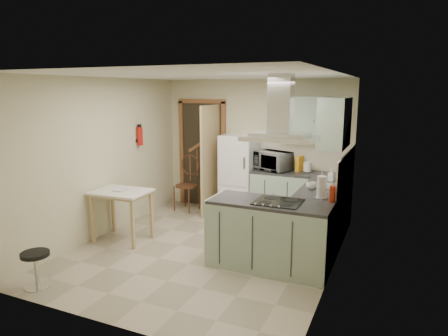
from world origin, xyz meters
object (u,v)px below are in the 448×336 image
at_px(extractor_hood, 280,138).
at_px(stool, 36,270).
at_px(microwave, 273,161).
at_px(bentwood_chair, 187,186).
at_px(drop_leaf_table, 122,216).
at_px(peninsula, 270,235).
at_px(fridge, 239,175).

height_order(extractor_hood, stool, extractor_hood).
bearing_deg(microwave, extractor_hood, -48.30).
bearing_deg(stool, bentwood_chair, 88.11).
distance_m(extractor_hood, bentwood_chair, 3.20).
distance_m(drop_leaf_table, microwave, 2.75).
distance_m(extractor_hood, microwave, 2.19).
distance_m(peninsula, drop_leaf_table, 2.38).
bearing_deg(peninsula, bentwood_chair, 141.21).
xyz_separation_m(extractor_hood, drop_leaf_table, (-2.48, 0.01, -1.32)).
height_order(bentwood_chair, microwave, microwave).
distance_m(drop_leaf_table, bentwood_chair, 1.80).
bearing_deg(extractor_hood, fridge, 123.79).
height_order(fridge, microwave, fridge).
xyz_separation_m(extractor_hood, bentwood_chair, (-2.34, 1.80, -1.23)).
distance_m(peninsula, bentwood_chair, 2.88).
distance_m(fridge, drop_leaf_table, 2.31).
bearing_deg(microwave, peninsula, -50.94).
relative_size(peninsula, drop_leaf_table, 1.84).
bearing_deg(extractor_hood, stool, -146.29).
distance_m(fridge, microwave, 0.72).
height_order(fridge, stool, fridge).
relative_size(fridge, microwave, 2.48).
relative_size(fridge, bentwood_chair, 1.54).
relative_size(peninsula, bentwood_chair, 1.59).
relative_size(drop_leaf_table, bentwood_chair, 0.87).
bearing_deg(stool, drop_leaf_table, 90.92).
distance_m(drop_leaf_table, stool, 1.66).
height_order(peninsula, microwave, microwave).
xyz_separation_m(bentwood_chair, microwave, (1.67, 0.17, 0.58)).
relative_size(extractor_hood, microwave, 1.49).
bearing_deg(drop_leaf_table, microwave, 44.82).
xyz_separation_m(fridge, stool, (-1.13, -3.62, -0.53)).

